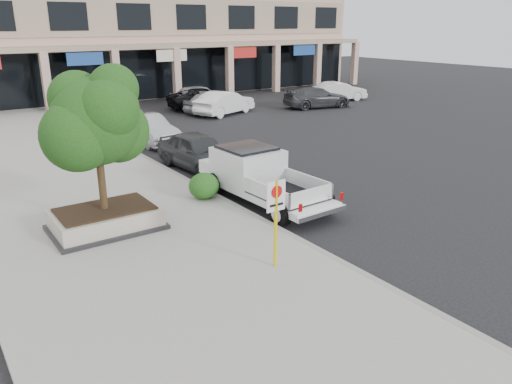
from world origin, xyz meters
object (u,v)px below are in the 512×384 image
Objects in this scene: no_parking_sign at (276,212)px; curb_car_b at (148,129)px; curb_car_a at (199,151)px; lot_car_c at (317,98)px; curb_car_d at (90,108)px; lot_car_a at (213,102)px; planter_tree at (98,121)px; lot_car_b at (225,103)px; planter at (106,219)px; curb_car_c at (120,121)px; lot_car_e at (199,95)px; pickup_truck at (265,178)px; lot_car_d at (205,99)px; lot_car_f at (339,91)px.

no_parking_sign is 15.65m from curb_car_b.
lot_car_c is (15.21, 9.61, -0.05)m from curb_car_a.
curb_car_d is 1.34× the size of lot_car_a.
planter_tree is 0.88× the size of curb_car_b.
curb_car_d is at bearing 49.72° from lot_car_b.
planter is 21.37m from lot_car_a.
planter_tree reaches higher than curb_car_c.
curb_car_a is (2.93, 9.46, -0.84)m from no_parking_sign.
curb_car_b is at bearing 61.03° from planter_tree.
curb_car_b is at bearing 118.54° from lot_car_a.
lot_car_e is (8.73, 1.25, -0.02)m from curb_car_d.
lot_car_c is at bearing -137.25° from lot_car_e.
planter_tree reaches higher than curb_car_d.
planter is at bearing 137.33° from lot_car_e.
pickup_truck is 19.21m from curb_car_d.
curb_car_a is 0.96× the size of lot_car_b.
lot_car_b is (13.70, 15.66, 0.33)m from planter.
curb_car_d is at bearing 86.95° from curb_car_a.
lot_car_d is (8.26, 4.98, -0.02)m from curb_car_c.
curb_car_c is (-0.27, 8.86, -0.03)m from curb_car_a.
curb_car_b is 15.51m from lot_car_c.
lot_car_d is at bearing 53.49° from planter_tree.
lot_car_c is (20.76, 14.06, -2.66)m from planter_tree.
curb_car_d is at bearing 90.86° from curb_car_c.
lot_car_b is at bearing 48.83° from planter_tree.
curb_car_b is at bearing 83.83° from curb_car_a.
no_parking_sign is at bearing -62.35° from planter_tree.
planter_tree is at bearing 136.06° from lot_car_c.
planter is 12.00m from curb_car_b.
planter_tree is 0.68× the size of pickup_truck.
curb_car_a is 14.30m from lot_car_a.
lot_car_f is (24.53, 15.72, -2.65)m from planter_tree.
lot_car_e is (8.19, 9.45, 0.05)m from curb_car_b.
no_parking_sign is 26.33m from lot_car_c.
curb_car_a is 0.99× the size of lot_car_e.
lot_car_c is (7.54, -2.46, -0.01)m from lot_car_a.
planter_tree is at bearing 48.97° from planter.
lot_car_b is at bearing 28.88° from curb_car_b.
lot_car_e reaches higher than curb_car_a.
planter is 7.33m from curb_car_a.
lot_car_a is 3.32m from lot_car_e.
lot_car_e is (0.68, 3.25, 0.05)m from lot_car_a.
lot_car_c is (7.19, -1.45, -0.06)m from lot_car_b.
curb_car_a reaches higher than curb_car_c.
lot_car_f is at bearing -105.05° from lot_car_a.
curb_car_c is at bearing 84.21° from lot_car_b.
lot_car_a is at bearing 63.77° from no_parking_sign.
planter is 0.54× the size of pickup_truck.
curb_car_a is at bearing 134.22° from lot_car_c.
lot_car_c is at bearing 2.42° from curb_car_c.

